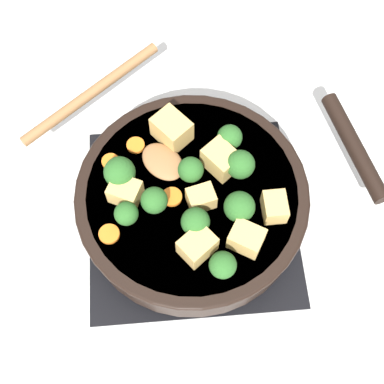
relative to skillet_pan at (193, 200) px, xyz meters
name	(u,v)px	position (x,y,z in m)	size (l,w,h in m)	color
ground_plane	(192,216)	(0.00, 0.00, -0.06)	(2.40, 2.40, 0.00)	silver
front_burner_grate	(192,213)	(0.00, 0.00, -0.05)	(0.31, 0.31, 0.03)	black
skillet_pan	(193,200)	(0.00, 0.00, 0.00)	(0.33, 0.44, 0.06)	black
wooden_spoon	(120,120)	(-0.12, -0.10, 0.03)	(0.25, 0.24, 0.02)	olive
tofu_cube_center_large	(221,159)	(-0.04, 0.04, 0.05)	(0.05, 0.04, 0.04)	tan
tofu_cube_near_handle	(172,129)	(-0.09, -0.02, 0.05)	(0.05, 0.04, 0.04)	tan
tofu_cube_east_chunk	(275,207)	(0.04, 0.10, 0.04)	(0.04, 0.03, 0.03)	tan
tofu_cube_west_chunk	(196,246)	(0.08, 0.00, 0.04)	(0.04, 0.03, 0.03)	tan
tofu_cube_back_piece	(125,195)	(0.01, -0.09, 0.04)	(0.04, 0.03, 0.03)	tan
tofu_cube_front_piece	(246,239)	(0.08, 0.06, 0.04)	(0.04, 0.03, 0.03)	tan
tofu_cube_mid_small	(201,198)	(0.02, 0.01, 0.04)	(0.04, 0.03, 0.03)	tan
broccoli_floret_near_spoon	(230,137)	(-0.07, 0.06, 0.05)	(0.04, 0.04, 0.04)	#709956
broccoli_floret_center_top	(223,265)	(0.12, 0.03, 0.05)	(0.04, 0.04, 0.04)	#709956
broccoli_floret_east_rim	(240,165)	(-0.02, 0.07, 0.05)	(0.04, 0.04, 0.05)	#709956
broccoli_floret_west_rim	(154,201)	(0.02, -0.05, 0.05)	(0.04, 0.04, 0.04)	#709956
broccoli_floret_north_edge	(194,170)	(-0.02, 0.00, 0.05)	(0.04, 0.04, 0.04)	#709956
broccoli_floret_south_cluster	(239,207)	(0.04, 0.06, 0.05)	(0.04, 0.04, 0.05)	#709956
broccoli_floret_mid_floret	(126,214)	(0.04, -0.09, 0.05)	(0.03, 0.03, 0.04)	#709956
broccoli_floret_small_inner	(194,222)	(0.06, 0.00, 0.05)	(0.04, 0.04, 0.05)	#709956
broccoli_floret_tall_stem	(120,172)	(-0.02, -0.10, 0.06)	(0.04, 0.04, 0.05)	#709956
carrot_slice_orange_thin	(110,162)	(-0.05, -0.11, 0.03)	(0.02, 0.02, 0.01)	orange
carrot_slice_near_center	(109,234)	(0.05, -0.12, 0.03)	(0.03, 0.03, 0.01)	orange
carrot_slice_edge_slice	(172,197)	(0.01, -0.03, 0.03)	(0.03, 0.03, 0.01)	orange
carrot_slice_under_broccoli	(136,145)	(-0.08, -0.08, 0.03)	(0.03, 0.03, 0.01)	orange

